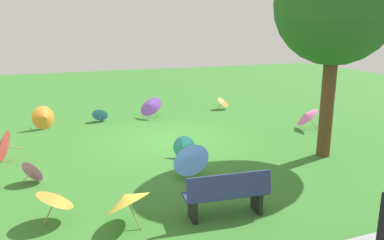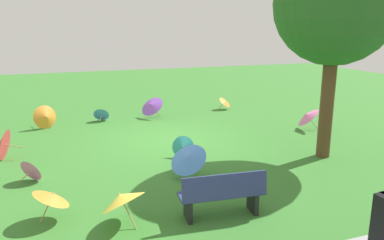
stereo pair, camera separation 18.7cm
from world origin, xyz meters
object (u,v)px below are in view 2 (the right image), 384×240
(parasol_blue_0, at_px, (101,114))
(parasol_orange_1, at_px, (52,196))
(parasol_pink_1, at_px, (307,116))
(parasol_teal_0, at_px, (183,147))
(parasol_orange_2, at_px, (225,102))
(parasol_pink_0, at_px, (32,169))
(parasol_purple_1, at_px, (151,105))
(parasol_yellow_0, at_px, (121,199))
(parasol_orange_0, at_px, (46,117))
(shade_tree, at_px, (336,5))
(parasol_blue_1, at_px, (188,158))
(park_bench, at_px, (223,194))
(parasol_red_0, at_px, (2,144))

(parasol_blue_0, bearing_deg, parasol_orange_1, 76.70)
(parasol_pink_1, relative_size, parasol_teal_0, 1.58)
(parasol_blue_0, distance_m, parasol_orange_2, 5.24)
(parasol_pink_0, height_order, parasol_orange_1, parasol_orange_1)
(parasol_purple_1, bearing_deg, parasol_yellow_0, 72.31)
(parasol_orange_0, bearing_deg, parasol_pink_1, 159.32)
(parasol_teal_0, bearing_deg, parasol_pink_0, 5.60)
(shade_tree, relative_size, parasol_orange_1, 7.29)
(parasol_pink_1, bearing_deg, parasol_orange_1, 24.28)
(parasol_yellow_0, bearing_deg, parasol_blue_0, -94.27)
(parasol_blue_0, distance_m, parasol_blue_1, 6.47)
(park_bench, distance_m, parasol_orange_1, 3.10)
(park_bench, bearing_deg, parasol_pink_0, -41.98)
(shade_tree, bearing_deg, parasol_orange_0, -38.23)
(parasol_yellow_0, bearing_deg, shade_tree, -162.60)
(parasol_pink_0, relative_size, parasol_pink_1, 0.59)
(shade_tree, xyz_separation_m, parasol_orange_2, (-0.01, -6.38, -3.65))
(parasol_blue_0, distance_m, parasol_purple_1, 1.90)
(parasol_orange_1, bearing_deg, shade_tree, -169.80)
(shade_tree, height_order, parasol_orange_0, shade_tree)
(parasol_red_0, distance_m, parasol_teal_0, 4.81)
(shade_tree, bearing_deg, park_bench, 28.62)
(parasol_orange_1, height_order, parasol_purple_1, parasol_purple_1)
(park_bench, height_order, parasol_blue_1, park_bench)
(parasol_yellow_0, height_order, parasol_blue_1, parasol_blue_1)
(parasol_blue_0, relative_size, parasol_teal_0, 0.99)
(parasol_teal_0, bearing_deg, parasol_purple_1, -93.66)
(parasol_blue_0, bearing_deg, parasol_orange_2, -177.26)
(parasol_orange_0, bearing_deg, parasol_pink_0, 87.04)
(parasol_blue_0, relative_size, parasol_orange_2, 0.91)
(parasol_red_0, height_order, parasol_orange_0, parasol_red_0)
(parasol_red_0, bearing_deg, parasol_blue_1, 145.40)
(parasol_orange_0, bearing_deg, parasol_red_0, 70.24)
(parasol_red_0, relative_size, parasol_blue_1, 0.77)
(shade_tree, distance_m, parasol_red_0, 9.36)
(parasol_pink_1, height_order, parasol_teal_0, parasol_pink_1)
(parasol_pink_0, xyz_separation_m, parasol_pink_1, (-8.68, -1.60, 0.20))
(parasol_yellow_0, bearing_deg, parasol_orange_2, -125.39)
(parasol_teal_0, height_order, parasol_orange_1, parasol_orange_1)
(parasol_pink_1, relative_size, parasol_orange_1, 1.41)
(parasol_orange_0, distance_m, parasol_orange_2, 7.21)
(parasol_teal_0, xyz_separation_m, parasol_orange_1, (3.32, 2.48, 0.18))
(shade_tree, height_order, parasol_red_0, shade_tree)
(parasol_pink_0, height_order, parasol_teal_0, parasol_teal_0)
(parasol_pink_0, xyz_separation_m, parasol_orange_0, (-0.25, -4.79, 0.13))
(parasol_teal_0, distance_m, parasol_orange_0, 5.65)
(parasol_red_0, distance_m, parasol_yellow_0, 5.12)
(parasol_blue_0, relative_size, parasol_orange_0, 0.75)
(parasol_pink_1, xyz_separation_m, parasol_blue_0, (6.49, -3.67, -0.21))
(parasol_red_0, xyz_separation_m, parasol_blue_0, (-3.00, -3.44, -0.15))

